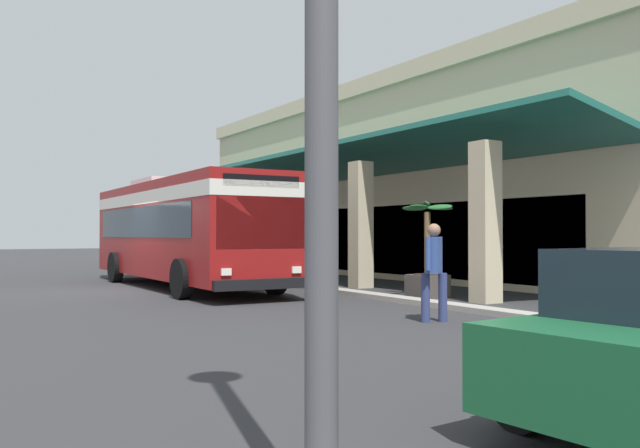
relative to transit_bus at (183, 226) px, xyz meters
The scene contains 6 objects.
ground 6.03m from the transit_bus, 85.34° to the left, with size 120.00×120.00×0.00m, color #2D2D30.
curb_strip 4.00m from the transit_bus, 126.13° to the left, with size 30.63×0.50×0.12m, color #9E998E.
plaza_building 12.82m from the transit_bus, 99.56° to the left, with size 25.83×13.78×7.43m.
transit_bus is the anchor object (origin of this frame).
pedestrian 10.23m from the transit_bus, ahead, with size 0.50×0.63×1.78m.
potted_palm 7.66m from the transit_bus, 34.67° to the left, with size 1.59×1.66×2.49m.
Camera 1 is at (19.02, -4.64, 1.59)m, focal length 37.71 mm.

